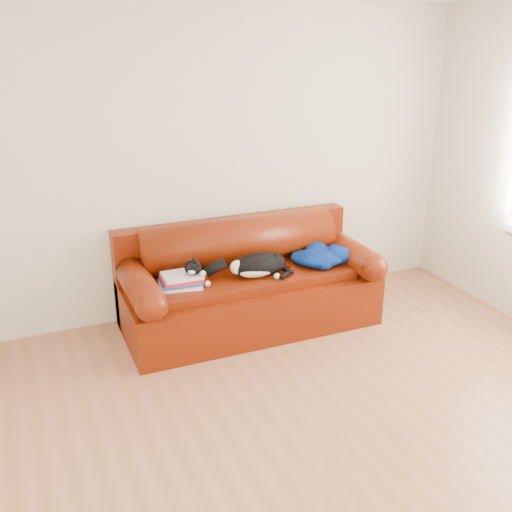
{
  "coord_description": "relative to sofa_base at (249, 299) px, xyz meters",
  "views": [
    {
      "loc": [
        -1.68,
        -2.76,
        2.4
      ],
      "look_at": [
        0.07,
        1.35,
        0.68
      ],
      "focal_mm": 42.0,
      "sensor_mm": 36.0,
      "label": 1
    }
  ],
  "objects": [
    {
      "name": "ground",
      "position": [
        -0.07,
        -1.49,
        -0.24
      ],
      "size": [
        4.5,
        4.5,
        0.0
      ],
      "primitive_type": "plane",
      "color": "#96623C",
      "rests_on": "ground"
    },
    {
      "name": "book_stack",
      "position": [
        -0.61,
        -0.08,
        0.31
      ],
      "size": [
        0.36,
        0.3,
        0.1
      ],
      "rotation": [
        0.0,
        0.0,
        -0.09
      ],
      "color": "white",
      "rests_on": "sofa_base"
    },
    {
      "name": "sofa_base",
      "position": [
        0.0,
        0.0,
        0.0
      ],
      "size": [
        2.1,
        0.9,
        0.5
      ],
      "color": "#400A02",
      "rests_on": "ground"
    },
    {
      "name": "room_shell",
      "position": [
        0.06,
        -1.48,
        1.43
      ],
      "size": [
        4.52,
        4.02,
        2.61
      ],
      "color": "beige",
      "rests_on": "ground"
    },
    {
      "name": "sofa_back",
      "position": [
        0.0,
        0.24,
        0.3
      ],
      "size": [
        2.1,
        1.01,
        0.88
      ],
      "color": "#400A02",
      "rests_on": "ground"
    },
    {
      "name": "blanket",
      "position": [
        0.63,
        -0.09,
        0.33
      ],
      "size": [
        0.53,
        0.42,
        0.16
      ],
      "rotation": [
        0.0,
        0.0,
        0.09
      ],
      "color": "#02144D",
      "rests_on": "sofa_base"
    },
    {
      "name": "cat",
      "position": [
        0.02,
        -0.13,
        0.35
      ],
      "size": [
        0.64,
        0.31,
        0.23
      ],
      "rotation": [
        0.0,
        0.0,
        -0.15
      ],
      "color": "black",
      "rests_on": "sofa_base"
    }
  ]
}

